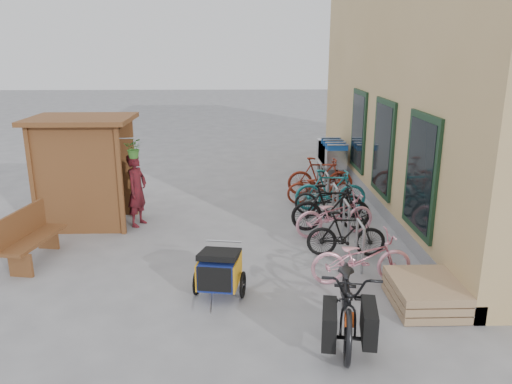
{
  "coord_description": "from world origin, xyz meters",
  "views": [
    {
      "loc": [
        0.22,
        -8.18,
        3.8
      ],
      "look_at": [
        0.5,
        1.5,
        1.0
      ],
      "focal_mm": 35.0,
      "sensor_mm": 36.0,
      "label": 1
    }
  ],
  "objects_px": {
    "bike_4": "(329,199)",
    "bike_2": "(335,214)",
    "pallet_stack": "(425,293)",
    "bike_6": "(319,187)",
    "kiosk": "(80,156)",
    "bench": "(29,236)",
    "child_trailer": "(219,269)",
    "shopping_carts": "(331,153)",
    "bike_5": "(330,190)",
    "bike_7": "(320,177)",
    "bike_0": "(361,258)",
    "bike_3": "(331,207)",
    "bike_1": "(346,234)",
    "person_kiosk": "(137,190)",
    "cargo_bike": "(348,298)"
  },
  "relations": [
    {
      "from": "person_kiosk",
      "to": "bike_6",
      "type": "height_order",
      "value": "person_kiosk"
    },
    {
      "from": "kiosk",
      "to": "bike_4",
      "type": "bearing_deg",
      "value": 4.45
    },
    {
      "from": "bike_2",
      "to": "bike_6",
      "type": "xyz_separation_m",
      "value": [
        0.01,
        2.27,
        -0.03
      ]
    },
    {
      "from": "pallet_stack",
      "to": "bike_6",
      "type": "relative_size",
      "value": 0.73
    },
    {
      "from": "bike_5",
      "to": "bike_4",
      "type": "bearing_deg",
      "value": 168.13
    },
    {
      "from": "bike_5",
      "to": "kiosk",
      "type": "bearing_deg",
      "value": 101.71
    },
    {
      "from": "bike_4",
      "to": "bike_6",
      "type": "height_order",
      "value": "bike_6"
    },
    {
      "from": "shopping_carts",
      "to": "person_kiosk",
      "type": "height_order",
      "value": "person_kiosk"
    },
    {
      "from": "kiosk",
      "to": "bike_2",
      "type": "relative_size",
      "value": 1.43
    },
    {
      "from": "shopping_carts",
      "to": "bike_2",
      "type": "height_order",
      "value": "shopping_carts"
    },
    {
      "from": "bike_0",
      "to": "bike_7",
      "type": "relative_size",
      "value": 0.98
    },
    {
      "from": "person_kiosk",
      "to": "bike_0",
      "type": "distance_m",
      "value": 5.22
    },
    {
      "from": "bike_1",
      "to": "bike_4",
      "type": "xyz_separation_m",
      "value": [
        0.07,
        2.37,
        -0.03
      ]
    },
    {
      "from": "shopping_carts",
      "to": "bike_0",
      "type": "relative_size",
      "value": 1.25
    },
    {
      "from": "shopping_carts",
      "to": "bike_7",
      "type": "distance_m",
      "value": 2.5
    },
    {
      "from": "person_kiosk",
      "to": "bike_3",
      "type": "xyz_separation_m",
      "value": [
        4.21,
        -0.47,
        -0.29
      ]
    },
    {
      "from": "child_trailer",
      "to": "bike_0",
      "type": "relative_size",
      "value": 0.81
    },
    {
      "from": "pallet_stack",
      "to": "bike_1",
      "type": "bearing_deg",
      "value": 113.28
    },
    {
      "from": "kiosk",
      "to": "bike_5",
      "type": "relative_size",
      "value": 1.47
    },
    {
      "from": "kiosk",
      "to": "bike_0",
      "type": "xyz_separation_m",
      "value": [
        5.47,
        -3.05,
        -1.11
      ]
    },
    {
      "from": "child_trailer",
      "to": "bike_2",
      "type": "height_order",
      "value": "bike_2"
    },
    {
      "from": "cargo_bike",
      "to": "bench",
      "type": "bearing_deg",
      "value": 163.98
    },
    {
      "from": "bike_4",
      "to": "bike_7",
      "type": "distance_m",
      "value": 1.69
    },
    {
      "from": "bike_2",
      "to": "bike_7",
      "type": "bearing_deg",
      "value": -17.62
    },
    {
      "from": "bike_4",
      "to": "person_kiosk",
      "type": "bearing_deg",
      "value": 109.69
    },
    {
      "from": "bike_0",
      "to": "bike_4",
      "type": "xyz_separation_m",
      "value": [
        0.04,
        3.48,
        -0.03
      ]
    },
    {
      "from": "bike_3",
      "to": "bike_1",
      "type": "bearing_deg",
      "value": 179.49
    },
    {
      "from": "child_trailer",
      "to": "bike_1",
      "type": "relative_size",
      "value": 0.93
    },
    {
      "from": "kiosk",
      "to": "bike_4",
      "type": "distance_m",
      "value": 5.65
    },
    {
      "from": "child_trailer",
      "to": "bike_7",
      "type": "bearing_deg",
      "value": 75.19
    },
    {
      "from": "bike_4",
      "to": "bike_2",
      "type": "bearing_deg",
      "value": -170.93
    },
    {
      "from": "pallet_stack",
      "to": "bike_0",
      "type": "bearing_deg",
      "value": 134.31
    },
    {
      "from": "child_trailer",
      "to": "bike_4",
      "type": "xyz_separation_m",
      "value": [
        2.39,
        3.85,
        -0.02
      ]
    },
    {
      "from": "cargo_bike",
      "to": "bike_2",
      "type": "distance_m",
      "value": 3.82
    },
    {
      "from": "bike_5",
      "to": "bike_0",
      "type": "bearing_deg",
      "value": -178.77
    },
    {
      "from": "bike_6",
      "to": "bike_1",
      "type": "bearing_deg",
      "value": 174.58
    },
    {
      "from": "bench",
      "to": "bike_6",
      "type": "height_order",
      "value": "bench"
    },
    {
      "from": "bike_6",
      "to": "cargo_bike",
      "type": "bearing_deg",
      "value": 169.62
    },
    {
      "from": "shopping_carts",
      "to": "child_trailer",
      "type": "bearing_deg",
      "value": -111.68
    },
    {
      "from": "shopping_carts",
      "to": "child_trailer",
      "type": "distance_m",
      "value": 8.53
    },
    {
      "from": "bike_4",
      "to": "bike_5",
      "type": "relative_size",
      "value": 0.93
    },
    {
      "from": "kiosk",
      "to": "bike_1",
      "type": "xyz_separation_m",
      "value": [
        5.45,
        -1.94,
        -1.11
      ]
    },
    {
      "from": "bench",
      "to": "cargo_bike",
      "type": "relative_size",
      "value": 0.74
    },
    {
      "from": "bike_0",
      "to": "bike_7",
      "type": "xyz_separation_m",
      "value": [
        0.1,
        5.16,
        0.07
      ]
    },
    {
      "from": "person_kiosk",
      "to": "bike_5",
      "type": "xyz_separation_m",
      "value": [
        4.43,
        0.9,
        -0.3
      ]
    },
    {
      "from": "pallet_stack",
      "to": "bike_3",
      "type": "xyz_separation_m",
      "value": [
        -0.87,
        3.32,
        0.31
      ]
    },
    {
      "from": "bench",
      "to": "child_trailer",
      "type": "height_order",
      "value": "bench"
    },
    {
      "from": "cargo_bike",
      "to": "bike_5",
      "type": "relative_size",
      "value": 1.3
    },
    {
      "from": "person_kiosk",
      "to": "bike_4",
      "type": "xyz_separation_m",
      "value": [
        4.33,
        0.51,
        -0.39
      ]
    },
    {
      "from": "shopping_carts",
      "to": "bike_1",
      "type": "height_order",
      "value": "shopping_carts"
    }
  ]
}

